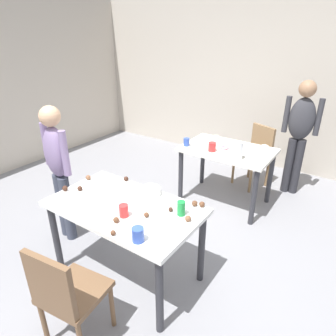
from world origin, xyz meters
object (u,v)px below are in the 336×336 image
at_px(person_girl_near, 58,164).
at_px(pitcher_far, 238,151).
at_px(chair_far_table, 256,152).
at_px(person_adult_far, 300,129).
at_px(soda_can, 181,208).
at_px(dining_table_near, 125,215).
at_px(mixing_bowl, 151,191).
at_px(chair_near_table, 66,293).
at_px(dining_table_far, 227,157).

bearing_deg(person_girl_near, pitcher_far, 46.68).
height_order(chair_far_table, person_adult_far, person_adult_far).
bearing_deg(soda_can, person_girl_near, -176.29).
height_order(dining_table_near, mixing_bowl, mixing_bowl).
height_order(chair_near_table, pitcher_far, pitcher_far).
bearing_deg(dining_table_near, mixing_bowl, 74.98).
xyz_separation_m(person_girl_near, mixing_bowl, (1.00, 0.21, -0.09)).
height_order(chair_far_table, person_girl_near, person_girl_near).
bearing_deg(person_girl_near, dining_table_far, 56.34).
xyz_separation_m(person_adult_far, pitcher_far, (-0.43, -1.01, -0.07)).
relative_size(chair_near_table, soda_can, 7.13).
xyz_separation_m(chair_far_table, person_adult_far, (0.51, 0.05, 0.43)).
bearing_deg(person_adult_far, soda_can, -98.70).
bearing_deg(chair_far_table, chair_near_table, -93.33).
height_order(chair_near_table, person_girl_near, person_girl_near).
distance_m(chair_near_table, chair_far_table, 3.18).
distance_m(dining_table_near, chair_near_table, 0.78).
bearing_deg(pitcher_far, soda_can, -86.92).
height_order(dining_table_near, chair_far_table, chair_far_table).
bearing_deg(person_girl_near, chair_near_table, -37.42).
bearing_deg(soda_can, chair_near_table, -110.71).
bearing_deg(chair_far_table, soda_can, -86.08).
xyz_separation_m(chair_far_table, soda_can, (0.16, -2.28, 0.31)).
bearing_deg(mixing_bowl, chair_far_table, 83.57).
bearing_deg(chair_far_table, person_adult_far, 5.47).
bearing_deg(person_adult_far, pitcher_far, -113.02).
bearing_deg(dining_table_far, pitcher_far, -46.97).
xyz_separation_m(chair_near_table, pitcher_far, (0.27, 2.22, 0.36)).
xyz_separation_m(dining_table_far, chair_far_table, (0.14, 0.71, -0.14)).
xyz_separation_m(mixing_bowl, soda_can, (0.40, -0.12, 0.03)).
xyz_separation_m(chair_near_table, soda_can, (0.34, 0.90, 0.31)).
bearing_deg(mixing_bowl, person_girl_near, -168.04).
bearing_deg(person_girl_near, soda_can, 3.71).
xyz_separation_m(dining_table_near, mixing_bowl, (0.07, 0.27, 0.13)).
relative_size(dining_table_near, soda_can, 10.65).
bearing_deg(person_girl_near, mixing_bowl, 11.96).
relative_size(chair_near_table, chair_far_table, 1.00).
distance_m(mixing_bowl, pitcher_far, 1.24).
bearing_deg(dining_table_near, pitcher_far, 74.76).
height_order(mixing_bowl, pitcher_far, pitcher_far).
relative_size(dining_table_near, person_adult_far, 0.84).
distance_m(dining_table_near, mixing_bowl, 0.31).
relative_size(chair_near_table, person_girl_near, 0.59).
relative_size(person_adult_far, mixing_bowl, 8.60).
bearing_deg(person_adult_far, dining_table_far, -130.75).
bearing_deg(person_adult_far, person_girl_near, -126.04).
relative_size(dining_table_far, pitcher_far, 5.35).
relative_size(dining_table_far, chair_near_table, 1.27).
bearing_deg(dining_table_near, chair_far_table, 82.58).
bearing_deg(pitcher_far, person_adult_far, 66.98).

